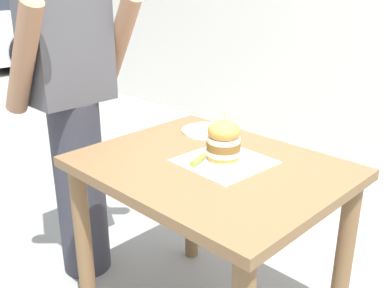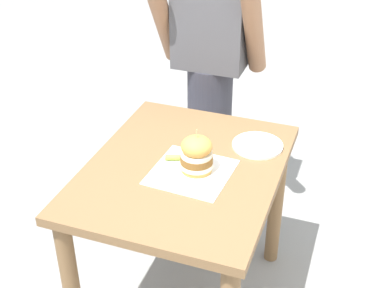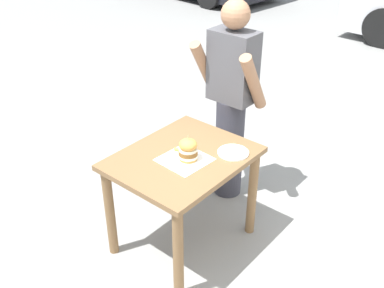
{
  "view_description": "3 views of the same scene",
  "coord_description": "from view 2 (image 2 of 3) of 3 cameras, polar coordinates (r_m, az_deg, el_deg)",
  "views": [
    {
      "loc": [
        -1.17,
        -1.04,
        1.45
      ],
      "look_at": [
        0.0,
        0.1,
        0.83
      ],
      "focal_mm": 42.0,
      "sensor_mm": 36.0,
      "label": 1
    },
    {
      "loc": [
        0.64,
        -1.69,
        2.0
      ],
      "look_at": [
        0.0,
        0.1,
        0.83
      ],
      "focal_mm": 50.0,
      "sensor_mm": 36.0,
      "label": 2
    },
    {
      "loc": [
        1.74,
        -1.97,
        2.42
      ],
      "look_at": [
        0.0,
        0.1,
        0.83
      ],
      "focal_mm": 42.0,
      "sensor_mm": 36.0,
      "label": 3
    }
  ],
  "objects": [
    {
      "name": "sandwich",
      "position": [
        2.12,
        0.49,
        -1.09
      ],
      "size": [
        0.14,
        0.14,
        0.19
      ],
      "color": "gold",
      "rests_on": "serving_paper"
    },
    {
      "name": "diner_across_table",
      "position": [
        2.78,
        1.95,
        8.05
      ],
      "size": [
        0.55,
        0.35,
        1.69
      ],
      "color": "#33333D",
      "rests_on": "ground"
    },
    {
      "name": "pickle_spear",
      "position": [
        2.21,
        -1.7,
        -1.48
      ],
      "size": [
        0.09,
        0.05,
        0.02
      ],
      "primitive_type": "cylinder",
      "rotation": [
        0.0,
        1.57,
        0.32
      ],
      "color": "#8EA83D",
      "rests_on": "serving_paper"
    },
    {
      "name": "patio_table",
      "position": [
        2.27,
        -0.85,
        -5.47
      ],
      "size": [
        0.77,
        0.97,
        0.78
      ],
      "color": "brown",
      "rests_on": "ground"
    },
    {
      "name": "side_plate_with_forks",
      "position": [
        2.33,
        7.0,
        -0.13
      ],
      "size": [
        0.22,
        0.22,
        0.02
      ],
      "color": "white",
      "rests_on": "patio_table"
    },
    {
      "name": "serving_paper",
      "position": [
        2.15,
        -0.07,
        -3.01
      ],
      "size": [
        0.33,
        0.33,
        0.0
      ],
      "primitive_type": "cube",
      "rotation": [
        0.0,
        0.0,
        -0.06
      ],
      "color": "white",
      "rests_on": "patio_table"
    }
  ]
}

